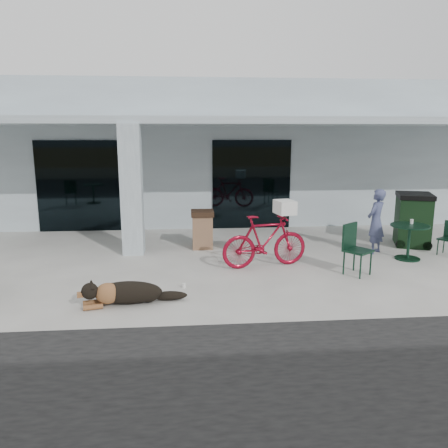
{
  "coord_description": "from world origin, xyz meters",
  "views": [
    {
      "loc": [
        -0.18,
        -8.25,
        2.9
      ],
      "look_at": [
        0.6,
        0.83,
        1.0
      ],
      "focal_mm": 35.0,
      "sensor_mm": 36.0,
      "label": 1
    }
  ],
  "objects": [
    {
      "name": "cup_on_table",
      "position": [
        5.07,
        1.36,
        0.87
      ],
      "size": [
        0.1,
        0.1,
        0.1
      ],
      "primitive_type": "cylinder",
      "rotation": [
        0.0,
        0.0,
        0.35
      ],
      "color": "white",
      "rests_on": "cafe_table_far"
    },
    {
      "name": "cafe_chair_far_a",
      "position": [
        3.33,
        0.2,
        0.53
      ],
      "size": [
        0.7,
        0.71,
        1.07
      ],
      "primitive_type": null,
      "rotation": [
        0.0,
        0.0,
        0.65
      ],
      "color": "#103020",
      "rests_on": "ground"
    },
    {
      "name": "overhang",
      "position": [
        0.0,
        3.6,
        3.21
      ],
      "size": [
        22.0,
        2.8,
        0.18
      ],
      "primitive_type": "cube",
      "color": "silver",
      "rests_on": "column"
    },
    {
      "name": "ground",
      "position": [
        0.0,
        0.0,
        0.0
      ],
      "size": [
        80.0,
        80.0,
        0.0
      ],
      "primitive_type": "plane",
      "color": "beige",
      "rests_on": "ground"
    },
    {
      "name": "storefront_glass_right",
      "position": [
        1.8,
        4.98,
        1.35
      ],
      "size": [
        2.4,
        0.06,
        2.7
      ],
      "primitive_type": "cube",
      "color": "black",
      "rests_on": "ground"
    },
    {
      "name": "trash_receptacle",
      "position": [
        0.2,
        2.66,
        0.49
      ],
      "size": [
        0.58,
        0.58,
        0.98
      ],
      "primitive_type": null,
      "rotation": [
        0.0,
        0.0,
        -0.01
      ],
      "color": "brown",
      "rests_on": "ground"
    },
    {
      "name": "building",
      "position": [
        0.0,
        8.5,
        2.25
      ],
      "size": [
        22.0,
        7.0,
        4.5
      ],
      "primitive_type": "cube",
      "color": "silver",
      "rests_on": "ground"
    },
    {
      "name": "laundry_basket",
      "position": [
        1.95,
        1.0,
        1.32
      ],
      "size": [
        0.46,
        0.56,
        0.3
      ],
      "primitive_type": "cube",
      "rotation": [
        0.0,
        0.0,
        1.76
      ],
      "color": "white",
      "rests_on": "bicycle"
    },
    {
      "name": "column",
      "position": [
        -1.5,
        2.3,
        1.56
      ],
      "size": [
        0.5,
        0.5,
        3.12
      ],
      "primitive_type": "cube",
      "color": "silver",
      "rests_on": "ground"
    },
    {
      "name": "cup_near_dog",
      "position": [
        -0.27,
        -0.29,
        0.04
      ],
      "size": [
        0.08,
        0.08,
        0.09
      ],
      "primitive_type": "cylinder",
      "rotation": [
        0.0,
        0.0,
        -0.1
      ],
      "color": "white",
      "rests_on": "ground"
    },
    {
      "name": "cafe_table_far",
      "position": [
        4.96,
        1.21,
        0.41
      ],
      "size": [
        1.12,
        1.12,
        0.82
      ],
      "primitive_type": null,
      "rotation": [
        0.0,
        0.0,
        0.35
      ],
      "color": "#103020",
      "rests_on": "ground"
    },
    {
      "name": "dog",
      "position": [
        -1.23,
        -1.0,
        0.23
      ],
      "size": [
        1.43,
        0.77,
        0.45
      ],
      "primitive_type": null,
      "rotation": [
        0.0,
        0.0,
        0.24
      ],
      "color": "black",
      "rests_on": "ground"
    },
    {
      "name": "bicycle",
      "position": [
        1.51,
        0.91,
        0.58
      ],
      "size": [
        2.01,
        0.91,
        1.17
      ],
      "primitive_type": "imported",
      "rotation": [
        0.0,
        0.0,
        1.76
      ],
      "color": "maroon",
      "rests_on": "ground"
    },
    {
      "name": "person",
      "position": [
        4.4,
        1.81,
        0.79
      ],
      "size": [
        0.69,
        0.67,
        1.59
      ],
      "primitive_type": "imported",
      "rotation": [
        0.0,
        0.0,
        3.87
      ],
      "color": "#434A72",
      "rests_on": "ground"
    },
    {
      "name": "wheeled_bin",
      "position": [
        5.72,
        2.5,
        0.69
      ],
      "size": [
        1.16,
        1.3,
        1.37
      ],
      "primitive_type": null,
      "rotation": [
        0.0,
        0.0,
        -0.34
      ],
      "color": "black",
      "rests_on": "ground"
    },
    {
      "name": "cafe_chair_far_b",
      "position": [
        6.06,
        1.45,
        0.41
      ],
      "size": [
        0.54,
        0.53,
        0.82
      ],
      "primitive_type": null,
      "rotation": [
        0.0,
        0.0,
        -1.0
      ],
      "color": "#103020",
      "rests_on": "ground"
    },
    {
      "name": "storefront_glass_left",
      "position": [
        -3.2,
        4.98,
        1.35
      ],
      "size": [
        2.8,
        0.06,
        2.7
      ],
      "primitive_type": "cube",
      "color": "black",
      "rests_on": "ground"
    }
  ]
}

